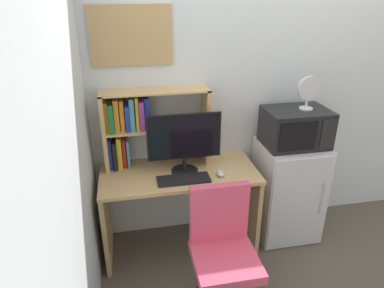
{
  "coord_description": "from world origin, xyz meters",
  "views": [
    {
      "loc": [
        -1.28,
        -2.7,
        2.11
      ],
      "look_at": [
        -0.81,
        -0.32,
        1.01
      ],
      "focal_mm": 32.1,
      "sensor_mm": 36.0,
      "label": 1
    }
  ],
  "objects_px": {
    "mini_fridge": "(287,190)",
    "wall_corkboard": "(131,36)",
    "keyboard": "(184,179)",
    "desk_chair": "(223,260)",
    "computer_mouse": "(220,173)",
    "hutch_bookshelf": "(139,125)",
    "microwave": "(296,127)",
    "monitor": "(184,140)",
    "desk_fan": "(309,91)"
  },
  "relations": [
    {
      "from": "keyboard",
      "to": "desk_chair",
      "type": "relative_size",
      "value": 0.44
    },
    {
      "from": "keyboard",
      "to": "monitor",
      "type": "bearing_deg",
      "value": 76.51
    },
    {
      "from": "desk_chair",
      "to": "wall_corkboard",
      "type": "relative_size",
      "value": 1.5
    },
    {
      "from": "microwave",
      "to": "monitor",
      "type": "bearing_deg",
      "value": -178.12
    },
    {
      "from": "keyboard",
      "to": "mini_fridge",
      "type": "distance_m",
      "value": 1.04
    },
    {
      "from": "monitor",
      "to": "keyboard",
      "type": "relative_size",
      "value": 1.43
    },
    {
      "from": "hutch_bookshelf",
      "to": "computer_mouse",
      "type": "bearing_deg",
      "value": -27.53
    },
    {
      "from": "microwave",
      "to": "desk_fan",
      "type": "height_order",
      "value": "desk_fan"
    },
    {
      "from": "computer_mouse",
      "to": "mini_fridge",
      "type": "bearing_deg",
      "value": 11.84
    },
    {
      "from": "desk_chair",
      "to": "monitor",
      "type": "bearing_deg",
      "value": 102.97
    },
    {
      "from": "computer_mouse",
      "to": "keyboard",
      "type": "bearing_deg",
      "value": -175.75
    },
    {
      "from": "microwave",
      "to": "wall_corkboard",
      "type": "bearing_deg",
      "value": 168.62
    },
    {
      "from": "mini_fridge",
      "to": "keyboard",
      "type": "bearing_deg",
      "value": -170.46
    },
    {
      "from": "monitor",
      "to": "desk_chair",
      "type": "bearing_deg",
      "value": -77.03
    },
    {
      "from": "hutch_bookshelf",
      "to": "wall_corkboard",
      "type": "bearing_deg",
      "value": 94.26
    },
    {
      "from": "computer_mouse",
      "to": "wall_corkboard",
      "type": "xyz_separation_m",
      "value": [
        -0.61,
        0.4,
        1.01
      ]
    },
    {
      "from": "keyboard",
      "to": "computer_mouse",
      "type": "distance_m",
      "value": 0.3
    },
    {
      "from": "monitor",
      "to": "computer_mouse",
      "type": "height_order",
      "value": "monitor"
    },
    {
      "from": "keyboard",
      "to": "mini_fridge",
      "type": "xyz_separation_m",
      "value": [
        0.98,
        0.16,
        -0.32
      ]
    },
    {
      "from": "microwave",
      "to": "desk_chair",
      "type": "relative_size",
      "value": 0.56
    },
    {
      "from": "microwave",
      "to": "keyboard",
      "type": "bearing_deg",
      "value": -170.29
    },
    {
      "from": "keyboard",
      "to": "hutch_bookshelf",
      "type": "bearing_deg",
      "value": 132.11
    },
    {
      "from": "wall_corkboard",
      "to": "desk_chair",
      "type": "bearing_deg",
      "value": -62.27
    },
    {
      "from": "desk_fan",
      "to": "desk_chair",
      "type": "xyz_separation_m",
      "value": [
        -0.86,
        -0.67,
        -0.97
      ]
    },
    {
      "from": "keyboard",
      "to": "desk_fan",
      "type": "relative_size",
      "value": 1.49
    },
    {
      "from": "monitor",
      "to": "keyboard",
      "type": "xyz_separation_m",
      "value": [
        -0.03,
        -0.14,
        -0.27
      ]
    },
    {
      "from": "keyboard",
      "to": "desk_fan",
      "type": "height_order",
      "value": "desk_fan"
    },
    {
      "from": "desk_fan",
      "to": "hutch_bookshelf",
      "type": "bearing_deg",
      "value": 172.56
    },
    {
      "from": "wall_corkboard",
      "to": "keyboard",
      "type": "bearing_deg",
      "value": -53.84
    },
    {
      "from": "hutch_bookshelf",
      "to": "desk_chair",
      "type": "height_order",
      "value": "hutch_bookshelf"
    },
    {
      "from": "keyboard",
      "to": "computer_mouse",
      "type": "height_order",
      "value": "computer_mouse"
    },
    {
      "from": "mini_fridge",
      "to": "wall_corkboard",
      "type": "relative_size",
      "value": 1.47
    },
    {
      "from": "hutch_bookshelf",
      "to": "keyboard",
      "type": "bearing_deg",
      "value": -47.89
    },
    {
      "from": "desk_fan",
      "to": "mini_fridge",
      "type": "bearing_deg",
      "value": 177.42
    },
    {
      "from": "desk_fan",
      "to": "wall_corkboard",
      "type": "relative_size",
      "value": 0.45
    },
    {
      "from": "microwave",
      "to": "desk_chair",
      "type": "xyz_separation_m",
      "value": [
        -0.79,
        -0.68,
        -0.66
      ]
    },
    {
      "from": "monitor",
      "to": "wall_corkboard",
      "type": "distance_m",
      "value": 0.88
    },
    {
      "from": "keyboard",
      "to": "wall_corkboard",
      "type": "relative_size",
      "value": 0.66
    },
    {
      "from": "hutch_bookshelf",
      "to": "monitor",
      "type": "height_order",
      "value": "hutch_bookshelf"
    },
    {
      "from": "desk_chair",
      "to": "wall_corkboard",
      "type": "xyz_separation_m",
      "value": [
        -0.49,
        0.94,
        1.39
      ]
    },
    {
      "from": "hutch_bookshelf",
      "to": "wall_corkboard",
      "type": "xyz_separation_m",
      "value": [
        -0.01,
        0.09,
        0.68
      ]
    },
    {
      "from": "microwave",
      "to": "hutch_bookshelf",
      "type": "bearing_deg",
      "value": 172.43
    },
    {
      "from": "hutch_bookshelf",
      "to": "keyboard",
      "type": "height_order",
      "value": "hutch_bookshelf"
    },
    {
      "from": "keyboard",
      "to": "wall_corkboard",
      "type": "height_order",
      "value": "wall_corkboard"
    },
    {
      "from": "hutch_bookshelf",
      "to": "mini_fridge",
      "type": "height_order",
      "value": "hutch_bookshelf"
    },
    {
      "from": "mini_fridge",
      "to": "desk_fan",
      "type": "height_order",
      "value": "desk_fan"
    },
    {
      "from": "microwave",
      "to": "desk_fan",
      "type": "xyz_separation_m",
      "value": [
        0.07,
        -0.01,
        0.31
      ]
    },
    {
      "from": "computer_mouse",
      "to": "microwave",
      "type": "height_order",
      "value": "microwave"
    },
    {
      "from": "computer_mouse",
      "to": "mini_fridge",
      "type": "relative_size",
      "value": 0.11
    },
    {
      "from": "microwave",
      "to": "wall_corkboard",
      "type": "xyz_separation_m",
      "value": [
        -1.29,
        0.26,
        0.73
      ]
    }
  ]
}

